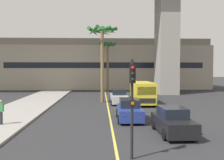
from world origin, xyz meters
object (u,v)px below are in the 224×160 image
at_px(car_queue_front, 173,122).
at_px(delivery_van, 142,92).
at_px(palm_tree_mid_median, 103,40).
at_px(pedestrian_near_crosswalk, 1,112).
at_px(car_queue_second, 119,97).
at_px(palm_tree_near_median, 107,51).
at_px(traffic_light_median_near, 132,95).
at_px(car_queue_third, 129,110).

bearing_deg(car_queue_front, delivery_van, 89.00).
relative_size(palm_tree_mid_median, pedestrian_near_crosswalk, 5.29).
distance_m(car_queue_second, palm_tree_near_median, 16.24).
xyz_separation_m(palm_tree_mid_median, pedestrian_near_crosswalk, (-6.74, -11.98, -6.01)).
xyz_separation_m(car_queue_front, pedestrian_near_crosswalk, (-10.71, 2.33, 0.28)).
bearing_deg(car_queue_second, pedestrian_near_crosswalk, -128.35).
height_order(delivery_van, palm_tree_mid_median, palm_tree_mid_median).
relative_size(car_queue_second, palm_tree_mid_median, 0.48).
bearing_deg(palm_tree_mid_median, traffic_light_median_near, -86.60).
height_order(car_queue_third, traffic_light_median_near, traffic_light_median_near).
relative_size(car_queue_front, car_queue_second, 1.00).
relative_size(car_queue_third, traffic_light_median_near, 0.98).
xyz_separation_m(car_queue_second, pedestrian_near_crosswalk, (-8.47, -10.71, 0.28)).
xyz_separation_m(palm_tree_near_median, palm_tree_mid_median, (-0.92, -13.78, 0.25)).
bearing_deg(traffic_light_median_near, palm_tree_near_median, 90.31).
relative_size(car_queue_second, palm_tree_near_median, 0.50).
distance_m(car_queue_third, traffic_light_median_near, 8.49).
distance_m(car_queue_second, delivery_van, 2.65).
bearing_deg(palm_tree_near_median, palm_tree_mid_median, -93.82).
xyz_separation_m(car_queue_second, car_queue_third, (0.17, -8.93, 0.00)).
bearing_deg(car_queue_second, traffic_light_median_near, -92.13).
distance_m(car_queue_third, delivery_van, 8.46).
relative_size(traffic_light_median_near, palm_tree_mid_median, 0.49).
distance_m(car_queue_second, palm_tree_mid_median, 6.64).
relative_size(palm_tree_near_median, pedestrian_near_crosswalk, 5.07).
xyz_separation_m(car_queue_front, car_queue_third, (-2.07, 4.10, 0.00)).
height_order(traffic_light_median_near, palm_tree_near_median, palm_tree_near_median).
height_order(palm_tree_mid_median, pedestrian_near_crosswalk, palm_tree_mid_median).
bearing_deg(palm_tree_near_median, car_queue_front, -83.80).
height_order(car_queue_front, palm_tree_mid_median, palm_tree_mid_median).
xyz_separation_m(car_queue_third, palm_tree_near_median, (-0.98, 23.99, 6.03)).
relative_size(car_queue_second, car_queue_third, 1.00).
bearing_deg(car_queue_third, delivery_van, 74.28).
xyz_separation_m(car_queue_second, palm_tree_mid_median, (-1.73, 1.28, 6.28)).
distance_m(car_queue_front, traffic_light_median_near, 5.40).
relative_size(car_queue_second, pedestrian_near_crosswalk, 2.55).
bearing_deg(pedestrian_near_crosswalk, palm_tree_near_median, 73.44).
height_order(car_queue_second, traffic_light_median_near, traffic_light_median_near).
xyz_separation_m(delivery_van, palm_tree_near_median, (-3.27, 15.86, 5.46)).
relative_size(car_queue_third, palm_tree_mid_median, 0.48).
xyz_separation_m(car_queue_second, traffic_light_median_near, (-0.64, -17.14, 1.99)).
distance_m(delivery_van, traffic_light_median_near, 16.70).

